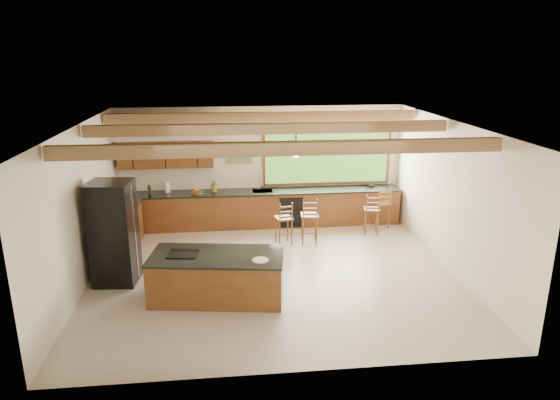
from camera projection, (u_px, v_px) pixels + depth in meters
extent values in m
plane|color=#B8A998|center=(274.00, 273.00, 10.07)|extent=(7.20, 7.20, 0.00)
cube|color=silver|center=(261.00, 166.00, 12.74)|extent=(7.20, 0.04, 3.00)
cube|color=silver|center=(297.00, 274.00, 6.55)|extent=(7.20, 0.04, 3.00)
cube|color=silver|center=(81.00, 209.00, 9.27)|extent=(0.04, 6.50, 3.00)
cube|color=silver|center=(452.00, 197.00, 10.02)|extent=(0.04, 6.50, 3.00)
cube|color=#A47752|center=(273.00, 125.00, 9.21)|extent=(7.20, 6.50, 0.04)
cube|color=#9C754E|center=(283.00, 148.00, 7.73)|extent=(7.10, 0.15, 0.22)
cube|color=#9C754E|center=(271.00, 128.00, 9.73)|extent=(7.10, 0.15, 0.22)
cube|color=#9C754E|center=(264.00, 117.00, 11.44)|extent=(7.10, 0.15, 0.22)
cube|color=brown|center=(166.00, 154.00, 12.19)|extent=(2.30, 0.35, 0.70)
cube|color=beige|center=(164.00, 130.00, 11.95)|extent=(2.60, 0.50, 0.48)
cylinder|color=#FFEABF|center=(135.00, 140.00, 11.95)|extent=(0.10, 0.10, 0.01)
cylinder|color=#FFEABF|center=(194.00, 139.00, 12.09)|extent=(0.10, 0.10, 0.01)
cube|color=#7EC446|center=(327.00, 158.00, 12.83)|extent=(3.20, 0.04, 1.30)
cube|color=gold|center=(239.00, 153.00, 12.55)|extent=(0.64, 0.03, 0.54)
cube|color=#386551|center=(239.00, 153.00, 12.53)|extent=(0.54, 0.01, 0.44)
cube|color=brown|center=(263.00, 209.00, 12.72)|extent=(7.00, 0.65, 0.88)
cube|color=black|center=(262.00, 192.00, 12.58)|extent=(7.04, 0.69, 0.04)
cube|color=brown|center=(119.00, 236.00, 10.89)|extent=(0.65, 2.35, 0.88)
cube|color=black|center=(117.00, 216.00, 10.76)|extent=(0.69, 2.39, 0.04)
cube|color=black|center=(291.00, 213.00, 12.48)|extent=(0.60, 0.02, 0.78)
cube|color=silver|center=(262.00, 191.00, 12.58)|extent=(0.50, 0.38, 0.03)
cylinder|color=silver|center=(262.00, 183.00, 12.73)|extent=(0.03, 0.03, 0.30)
cylinder|color=silver|center=(262.00, 179.00, 12.59)|extent=(0.03, 0.20, 0.03)
cylinder|color=white|center=(167.00, 187.00, 12.36)|extent=(0.13, 0.13, 0.31)
cylinder|color=#173A17|center=(149.00, 189.00, 12.35)|extent=(0.06, 0.06, 0.21)
cylinder|color=#173A17|center=(150.00, 191.00, 12.26)|extent=(0.05, 0.05, 0.18)
cube|color=black|center=(370.00, 185.00, 12.93)|extent=(0.23, 0.20, 0.08)
cube|color=brown|center=(218.00, 277.00, 8.99)|extent=(2.47, 1.41, 0.79)
cube|color=black|center=(217.00, 256.00, 8.87)|extent=(2.51, 1.45, 0.04)
cube|color=black|center=(183.00, 254.00, 8.89)|extent=(0.58, 0.48, 0.02)
cylinder|color=white|center=(260.00, 260.00, 8.64)|extent=(0.29, 0.29, 0.01)
cube|color=black|center=(114.00, 233.00, 9.46)|extent=(0.85, 0.83, 2.00)
cube|color=silver|center=(135.00, 232.00, 9.50)|extent=(0.03, 0.06, 1.84)
cube|color=brown|center=(310.00, 215.00, 11.51)|extent=(0.43, 0.43, 0.04)
cylinder|color=brown|center=(304.00, 232.00, 11.45)|extent=(0.04, 0.04, 0.65)
cylinder|color=brown|center=(317.00, 231.00, 11.48)|extent=(0.04, 0.04, 0.65)
cylinder|color=brown|center=(302.00, 227.00, 11.75)|extent=(0.04, 0.04, 0.65)
cylinder|color=brown|center=(315.00, 227.00, 11.78)|extent=(0.04, 0.04, 0.65)
cube|color=brown|center=(284.00, 218.00, 11.46)|extent=(0.44, 0.44, 0.04)
cylinder|color=brown|center=(278.00, 234.00, 11.39)|extent=(0.04, 0.04, 0.60)
cylinder|color=brown|center=(291.00, 233.00, 11.42)|extent=(0.04, 0.04, 0.60)
cylinder|color=brown|center=(277.00, 229.00, 11.67)|extent=(0.04, 0.04, 0.60)
cylinder|color=brown|center=(289.00, 229.00, 11.70)|extent=(0.04, 0.04, 0.60)
cube|color=brown|center=(381.00, 203.00, 12.53)|extent=(0.44, 0.44, 0.04)
cylinder|color=brown|center=(377.00, 218.00, 12.46)|extent=(0.04, 0.04, 0.62)
cylinder|color=brown|center=(388.00, 217.00, 12.50)|extent=(0.04, 0.04, 0.62)
cylinder|color=brown|center=(373.00, 214.00, 12.75)|extent=(0.04, 0.04, 0.62)
cylinder|color=brown|center=(385.00, 213.00, 12.78)|extent=(0.04, 0.04, 0.62)
cube|color=brown|center=(372.00, 209.00, 12.09)|extent=(0.44, 0.44, 0.04)
cylinder|color=brown|center=(367.00, 224.00, 12.03)|extent=(0.04, 0.04, 0.61)
cylinder|color=brown|center=(379.00, 223.00, 12.06)|extent=(0.04, 0.04, 0.61)
cylinder|color=brown|center=(364.00, 220.00, 12.31)|extent=(0.04, 0.04, 0.61)
cylinder|color=brown|center=(375.00, 220.00, 12.34)|extent=(0.04, 0.04, 0.61)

